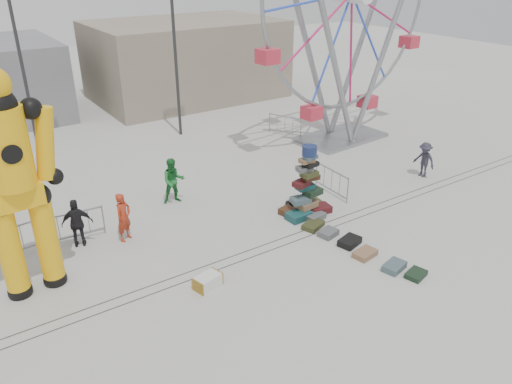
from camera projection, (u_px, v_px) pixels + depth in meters
ground at (276, 261)px, 16.13m from camera, size 90.00×90.00×0.00m
track_line_near at (265, 252)px, 16.58m from camera, size 40.00×0.04×0.01m
track_line_far at (258, 247)px, 16.88m from camera, size 40.00×0.04×0.01m
building_right at (186, 60)px, 33.52m from camera, size 12.00×8.00×5.00m
lamp_post_right at (177, 50)px, 25.46m from camera, size 1.41×0.25×8.00m
lamp_post_left at (23, 59)px, 23.44m from camera, size 1.41×0.25×8.00m
suitcase_tower at (306, 195)px, 18.73m from camera, size 1.93×1.72×2.75m
crash_test_dummy at (14, 179)px, 13.26m from camera, size 2.67×1.18×6.75m
ferris_wheel at (350, 14)px, 23.97m from camera, size 11.08×3.04×12.87m
steamer_trunk at (208, 281)px, 14.79m from camera, size 0.92×0.66×0.39m
row_case_0 at (313, 225)px, 18.03m from camera, size 0.95×0.78×0.20m
row_case_1 at (328, 233)px, 17.52m from camera, size 0.76×0.64×0.21m
row_case_2 at (350, 242)px, 16.97m from camera, size 0.90×0.73×0.24m
row_case_3 at (365, 254)px, 16.33m from camera, size 0.86×0.63×0.20m
row_case_4 at (394, 266)px, 15.65m from camera, size 0.88×0.68×0.21m
row_case_5 at (416, 274)px, 15.31m from camera, size 0.78×0.64×0.16m
barricade_dummy_b at (6, 244)px, 16.01m from camera, size 2.00×0.32×1.10m
barricade_dummy_c at (74, 226)px, 17.05m from camera, size 2.00×0.25×1.10m
barricade_wheel_front at (332, 182)px, 20.36m from camera, size 0.20×2.00×1.10m
barricade_wheel_back at (285, 126)px, 26.95m from camera, size 0.82×1.90×1.10m
pedestrian_red at (124, 217)px, 16.97m from camera, size 0.76×0.68×1.74m
pedestrian_green at (173, 181)px, 19.55m from camera, size 1.05×0.91×1.84m
pedestrian_black at (77, 223)px, 16.61m from camera, size 1.09×0.70×1.72m
pedestrian_grey at (424, 160)px, 21.89m from camera, size 0.66×1.06×1.58m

